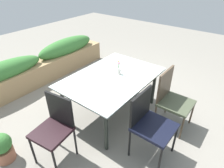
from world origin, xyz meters
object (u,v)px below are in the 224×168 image
(flower_vase, at_px, (119,69))
(planter_box, at_px, (41,66))
(chair_near_left, at_px, (149,121))
(chair_end_left, at_px, (55,125))
(chair_near_right, at_px, (172,97))
(potted_plant, at_px, (2,147))
(dining_table, at_px, (112,80))

(flower_vase, xyz_separation_m, planter_box, (-0.19, 1.96, -0.45))
(flower_vase, relative_size, planter_box, 0.07)
(chair_near_left, bearing_deg, planter_box, -95.40)
(chair_end_left, xyz_separation_m, flower_vase, (1.28, -0.05, 0.28))
(chair_near_left, relative_size, chair_near_right, 1.00)
(chair_end_left, bearing_deg, planter_box, -37.83)
(flower_vase, xyz_separation_m, potted_plant, (-1.78, 0.57, -0.59))
(dining_table, height_order, chair_near_left, chair_near_left)
(chair_near_left, distance_m, chair_near_right, 0.72)
(chair_near_left, relative_size, flower_vase, 3.91)
(chair_near_left, height_order, chair_near_right, chair_near_right)
(chair_near_left, xyz_separation_m, planter_box, (0.31, 2.81, -0.18))
(flower_vase, bearing_deg, dining_table, 164.81)
(flower_vase, bearing_deg, chair_end_left, 177.88)
(dining_table, relative_size, flower_vase, 6.79)
(chair_near_left, bearing_deg, chair_near_right, -178.63)
(chair_end_left, height_order, planter_box, chair_end_left)
(chair_near_right, relative_size, flower_vase, 3.92)
(dining_table, distance_m, potted_plant, 1.79)
(dining_table, xyz_separation_m, chair_end_left, (-1.15, 0.01, -0.13))
(flower_vase, distance_m, planter_box, 2.03)
(dining_table, distance_m, planter_box, 1.95)
(chair_end_left, relative_size, potted_plant, 2.14)
(chair_end_left, bearing_deg, potted_plant, 35.36)
(planter_box, xyz_separation_m, potted_plant, (-1.59, -1.39, -0.14))
(planter_box, distance_m, potted_plant, 2.12)
(chair_end_left, height_order, flower_vase, flower_vase)
(dining_table, bearing_deg, flower_vase, -15.19)
(chair_near_right, relative_size, planter_box, 0.27)
(planter_box, bearing_deg, chair_end_left, -119.63)
(chair_end_left, relative_size, chair_near_left, 0.99)
(chair_near_left, bearing_deg, chair_end_left, -48.00)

